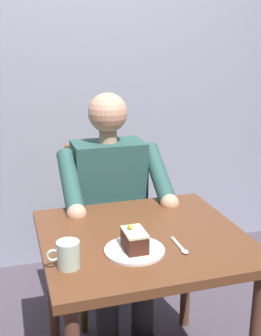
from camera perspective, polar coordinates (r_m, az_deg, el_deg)
cafe_rear_panel at (r=2.78m, az=-6.79°, el=17.52°), size 6.40×0.12×3.00m
dining_table at (r=1.76m, az=1.66°, el=-11.90°), size 0.80×0.75×0.71m
chair at (r=2.38m, az=-3.39°, el=-6.84°), size 0.42×0.42×0.91m
seated_person at (r=2.18m, az=-2.37°, el=-5.49°), size 0.53×0.58×1.21m
dessert_plate at (r=1.59m, az=0.55°, el=-10.95°), size 0.22×0.22×0.01m
cake_slice at (r=1.57m, az=0.54°, el=-9.59°), size 0.08×0.12×0.09m
coffee_cup at (r=1.48m, az=-8.38°, el=-11.32°), size 0.11×0.08×0.09m
dessert_spoon at (r=1.62m, az=6.80°, el=-10.55°), size 0.03×0.14×0.01m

